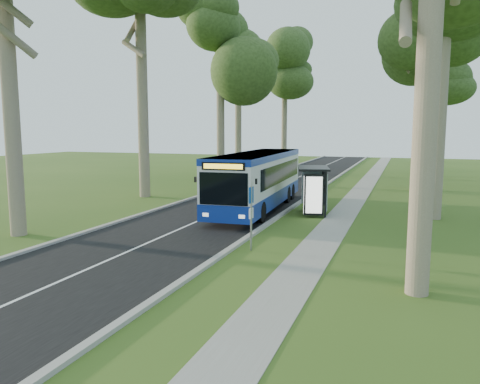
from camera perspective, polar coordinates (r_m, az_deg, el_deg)
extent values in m
plane|color=#35551A|center=(20.77, 2.14, -4.90)|extent=(120.00, 120.00, 0.00)
cube|color=black|center=(31.19, 1.53, -0.67)|extent=(7.00, 100.00, 0.02)
cube|color=#9E9B93|center=(30.29, 7.84, -0.89)|extent=(0.25, 100.00, 0.12)
cube|color=#9E9B93|center=(32.43, -4.36, -0.28)|extent=(0.25, 100.00, 0.12)
cube|color=white|center=(31.19, 1.53, -0.64)|extent=(0.12, 100.00, 0.00)
cube|color=gray|center=(29.84, 13.48, -1.25)|extent=(1.50, 100.00, 0.02)
cube|color=white|center=(26.39, 2.19, 1.68)|extent=(3.08, 12.12, 2.85)
cube|color=navy|center=(26.51, 2.18, -0.52)|extent=(3.12, 12.15, 0.80)
cube|color=navy|center=(26.29, 2.21, 4.43)|extent=(3.12, 12.15, 0.32)
cube|color=black|center=(20.74, -2.80, 0.41)|extent=(2.25, 0.16, 1.45)
cube|color=yellow|center=(20.60, -2.86, 3.16)|extent=(1.80, 0.11, 0.22)
cube|color=black|center=(21.02, -2.71, -3.36)|extent=(2.41, 0.24, 0.30)
cylinder|color=black|center=(23.49, -3.18, -2.15)|extent=(0.33, 1.05, 1.04)
cylinder|color=black|center=(22.72, 2.10, -2.48)|extent=(0.33, 1.05, 1.04)
cylinder|color=black|center=(30.19, 2.13, 0.03)|extent=(0.33, 1.05, 1.04)
cylinder|color=black|center=(29.60, 6.31, -0.16)|extent=(0.33, 1.05, 1.04)
cylinder|color=gray|center=(17.42, 1.37, -3.24)|extent=(0.08, 0.08, 2.44)
cube|color=#0D3E93|center=(17.28, 1.38, -0.38)|extent=(0.09, 0.34, 0.60)
cylinder|color=yellow|center=(17.27, 1.27, 0.11)|extent=(0.04, 0.21, 0.21)
cube|color=white|center=(17.38, 1.37, -2.61)|extent=(0.09, 0.30, 0.39)
cube|color=black|center=(24.16, 9.71, -0.35)|extent=(0.12, 0.12, 2.40)
cube|color=black|center=(26.56, 10.63, 0.34)|extent=(0.12, 0.12, 2.40)
cube|color=black|center=(25.32, 8.93, 2.89)|extent=(2.20, 3.21, 0.12)
cube|color=silver|center=(25.33, 10.37, 0.22)|extent=(0.59, 2.39, 1.92)
cube|color=black|center=(24.15, 8.28, -0.32)|extent=(1.01, 0.38, 2.11)
cube|color=white|center=(24.07, 8.24, -0.35)|extent=(0.80, 0.20, 1.87)
cube|color=black|center=(25.80, 9.59, -1.57)|extent=(0.75, 1.76, 0.06)
cylinder|color=black|center=(26.64, 9.64, -1.22)|extent=(0.51, 0.51, 0.92)
cylinder|color=black|center=(26.57, 9.67, -0.19)|extent=(0.55, 0.55, 0.05)
imported|color=white|center=(44.42, 1.16, 2.71)|extent=(3.16, 4.44, 1.40)
imported|color=#A1A3A8|center=(49.78, 1.64, 3.19)|extent=(2.31, 4.23, 1.32)
cylinder|color=#7A6B56|center=(21.87, -26.11, 8.65)|extent=(0.66, 0.66, 10.37)
cylinder|color=#7A6B56|center=(32.02, -11.78, 10.37)|extent=(0.71, 0.71, 12.26)
ellipsoid|color=#293D17|center=(32.99, -12.11, 21.68)|extent=(5.20, 5.20, 8.40)
cylinder|color=#7A6B56|center=(40.28, -2.39, 8.98)|extent=(0.67, 0.67, 10.94)
ellipsoid|color=#293D17|center=(40.83, -2.44, 17.12)|extent=(5.20, 5.20, 7.50)
cylinder|color=#7A6B56|center=(50.34, -0.21, 8.89)|extent=(0.68, 0.68, 11.25)
ellipsoid|color=#293D17|center=(50.82, -0.22, 15.61)|extent=(5.20, 5.20, 7.71)
cylinder|color=#7A6B56|center=(59.18, 5.42, 8.84)|extent=(0.69, 0.69, 11.60)
ellipsoid|color=#293D17|center=(59.63, 5.50, 14.74)|extent=(5.20, 5.20, 7.95)
cylinder|color=#7A6B56|center=(13.35, 21.64, 7.64)|extent=(0.62, 0.62, 9.26)
cylinder|color=#7A6B56|center=(25.44, 23.21, 10.65)|extent=(0.71, 0.71, 12.23)
cylinder|color=#7A6B56|center=(37.38, 21.01, 9.42)|extent=(0.70, 0.70, 12.01)
ellipsoid|color=#293D17|center=(38.17, 21.49, 18.97)|extent=(5.20, 5.20, 8.23)
cylinder|color=#7A6B56|center=(49.38, 22.06, 7.58)|extent=(0.64, 0.64, 9.89)
ellipsoid|color=#293D17|center=(49.71, 22.37, 13.61)|extent=(5.20, 5.20, 6.78)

